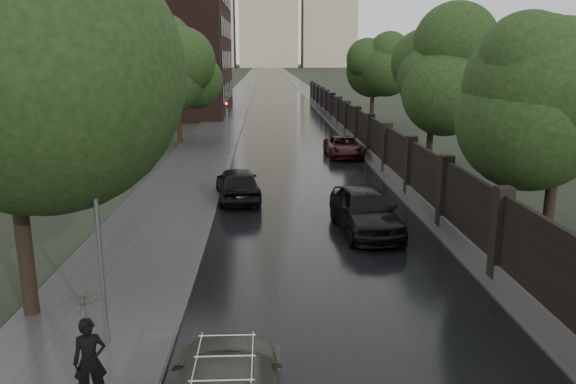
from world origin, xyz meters
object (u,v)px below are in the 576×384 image
at_px(pedestrian_umbrella, 86,316).
at_px(tree_right_c, 373,70).
at_px(hatchback_left, 238,184).
at_px(lamp_post, 98,231).
at_px(traffic_light, 227,119).
at_px(car_right_far, 344,147).
at_px(tree_right_a, 562,96).
at_px(tree_left_near, 1,45).
at_px(tree_right_b, 433,78).
at_px(tree_left_far, 177,70).
at_px(car_right_near, 365,210).

bearing_deg(pedestrian_umbrella, tree_right_c, 60.03).
xyz_separation_m(tree_right_c, hatchback_left, (-10.67, -25.73, -4.20)).
height_order(lamp_post, traffic_light, lamp_post).
bearing_deg(hatchback_left, traffic_light, -91.96).
distance_m(lamp_post, car_right_far, 25.03).
xyz_separation_m(tree_right_a, hatchback_left, (-10.67, 6.27, -4.20)).
relative_size(hatchback_left, car_right_far, 0.96).
xyz_separation_m(tree_right_c, car_right_far, (-4.55, -14.99, -4.32)).
height_order(tree_right_a, pedestrian_umbrella, tree_right_a).
distance_m(tree_left_near, traffic_light, 22.60).
xyz_separation_m(tree_right_b, lamp_post, (-12.90, -20.50, -2.28)).
bearing_deg(tree_left_near, tree_right_b, 51.52).
bearing_deg(lamp_post, tree_left_near, 145.71).
height_order(tree_right_c, hatchback_left, tree_right_c).
bearing_deg(traffic_light, tree_left_far, 126.47).
distance_m(lamp_post, traffic_light, 23.52).
relative_size(tree_right_b, car_right_near, 1.45).
height_order(tree_left_near, tree_right_c, tree_left_near).
bearing_deg(tree_right_a, car_right_near, 165.58).
bearing_deg(tree_right_c, hatchback_left, -112.53).
bearing_deg(tree_right_a, tree_right_c, 90.00).
xyz_separation_m(hatchback_left, car_right_far, (6.12, 10.74, -0.11)).
distance_m(tree_left_far, traffic_light, 6.84).
bearing_deg(tree_right_c, tree_right_a, -90.00).
relative_size(tree_right_b, traffic_light, 1.75).
bearing_deg(car_right_near, pedestrian_umbrella, -128.09).
bearing_deg(tree_left_near, tree_left_far, 90.85).
bearing_deg(car_right_far, tree_left_far, 154.21).
bearing_deg(tree_right_c, tree_left_far, -147.17).
xyz_separation_m(lamp_post, pedestrian_umbrella, (0.33, -2.13, -0.87)).
distance_m(tree_left_far, tree_right_b, 17.45).
height_order(lamp_post, hatchback_left, lamp_post).
bearing_deg(tree_left_far, traffic_light, -53.53).
bearing_deg(tree_right_a, hatchback_left, 149.58).
xyz_separation_m(tree_right_b, car_right_near, (-5.90, -12.48, -4.12)).
height_order(hatchback_left, pedestrian_umbrella, pedestrian_umbrella).
xyz_separation_m(tree_right_a, car_right_far, (-4.55, 17.01, -4.32)).
bearing_deg(pedestrian_umbrella, tree_left_far, 82.69).
xyz_separation_m(tree_right_a, pedestrian_umbrella, (-12.57, -8.63, -3.15)).
height_order(tree_left_far, car_right_far, tree_left_far).
height_order(tree_left_near, car_right_near, tree_left_near).
relative_size(tree_left_near, tree_right_b, 1.31).
distance_m(tree_right_c, hatchback_left, 28.17).
xyz_separation_m(tree_left_near, traffic_light, (3.30, 21.99, -4.02)).
bearing_deg(traffic_light, tree_right_c, 51.82).
height_order(traffic_light, hatchback_left, traffic_light).
bearing_deg(lamp_post, tree_right_b, 57.82).
relative_size(tree_right_b, tree_right_c, 1.00).
bearing_deg(tree_right_c, traffic_light, -128.18).
bearing_deg(tree_right_b, pedestrian_umbrella, -119.06).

